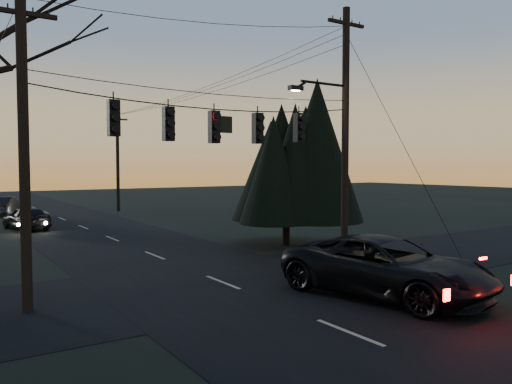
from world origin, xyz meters
TOP-DOWN VIEW (x-y plane):
  - main_road at (0.00, 20.00)m, footprint 8.00×120.00m
  - cross_road at (0.00, 10.00)m, footprint 60.00×7.00m
  - utility_pole_right at (5.50, 10.00)m, footprint 5.00×0.30m
  - utility_pole_left at (-6.00, 10.00)m, footprint 1.80×0.30m
  - utility_pole_far_r at (5.50, 38.00)m, footprint 1.80×0.30m
  - span_signal_assembly at (-0.24, 10.00)m, footprint 11.50×0.44m
  - evergreen_right at (6.60, 15.30)m, footprint 4.85×4.85m
  - suv_near at (3.20, 5.78)m, footprint 4.18×6.84m
  - sedan_oncoming_a at (-3.20, 28.70)m, footprint 2.50×4.47m
  - sedan_oncoming_b at (-3.20, 38.94)m, footprint 3.22×4.76m

SIDE VIEW (x-z plane):
  - utility_pole_right at x=5.50m, z-range -5.00..5.00m
  - utility_pole_left at x=-6.00m, z-range -4.25..4.25m
  - utility_pole_far_r at x=5.50m, z-range -4.25..4.25m
  - cross_road at x=0.00m, z-range 0.00..0.02m
  - main_road at x=0.00m, z-range 0.00..0.02m
  - sedan_oncoming_a at x=-3.20m, z-range 0.00..1.44m
  - sedan_oncoming_b at x=-3.20m, z-range 0.00..1.48m
  - suv_near at x=3.20m, z-range 0.00..1.77m
  - evergreen_right at x=6.60m, z-range 0.60..8.84m
  - span_signal_assembly at x=-0.24m, z-range 4.45..6.04m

